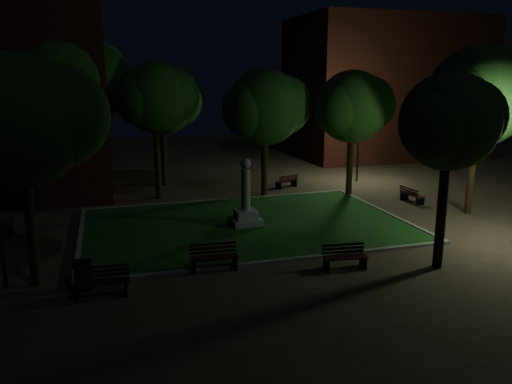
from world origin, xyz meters
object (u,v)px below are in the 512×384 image
Objects in this scene: monument at (246,206)px; bench_west_near at (102,282)px; bench_left_side at (1,230)px; bench_right_side at (411,195)px; bench_near_right at (344,257)px; trash_bin at (83,275)px; bench_near_left at (214,258)px; bench_far_side at (287,182)px.

monument is 1.77× the size of bench_west_near.
bench_west_near is at bearing -137.00° from monument.
bench_left_side is 21.17m from bench_right_side.
trash_bin reaches higher than bench_near_right.
monument is 1.79× the size of bench_near_left.
bench_left_side is at bearing 155.87° from bench_near_right.
bench_near_right is at bearing 57.80° from bench_far_side.
monument is 5.73m from bench_near_left.
monument is 1.96× the size of bench_right_side.
bench_left_side reaches higher than bench_right_side.
bench_near_right is at bearing 73.50° from bench_left_side.
bench_near_right is 11.44m from bench_right_side.
trash_bin reaches higher than bench_west_near.
trash_bin is at bearing 107.78° from bench_right_side.
monument is 10.97m from bench_left_side.
bench_left_side is (-4.23, 7.32, -0.04)m from bench_west_near.
bench_near_left is 1.10× the size of bench_right_side.
bench_near_right is at bearing -5.49° from trash_bin.
bench_near_left and bench_west_near have the same top height.
bench_near_right is 1.75× the size of trash_bin.
trash_bin is (-0.60, 0.73, 0.04)m from bench_west_near.
bench_right_side is 18.90m from trash_bin.
bench_left_side is at bearing 118.85° from trash_bin.
trash_bin is (-9.31, 0.90, 0.07)m from bench_near_right.
bench_west_near is (-4.02, -1.16, 0.00)m from bench_near_left.
bench_west_near is (-6.67, -6.22, -0.50)m from monument.
bench_near_left is 1.04× the size of bench_left_side.
monument is at bearing 35.86° from bench_far_side.
bench_right_side is (10.26, 1.58, -0.54)m from monument.
monument reaches higher than bench_near_left.
bench_near_left is 1.05× the size of bench_near_right.
monument is at bearing 97.76° from bench_left_side.
bench_left_side is (-10.90, 1.10, -0.54)m from monument.
monument reaches higher than bench_near_right.
bench_far_side is 1.67× the size of trash_bin.
monument is at bearing 94.56° from bench_right_side.
bench_near_left reaches higher than bench_left_side.
monument is 8.77m from bench_far_side.
bench_left_side is 1.76× the size of trash_bin.
bench_near_right is (2.04, -6.38, -0.53)m from monument.
bench_right_side reaches higher than bench_far_side.
bench_far_side is (11.48, 13.52, -0.06)m from bench_west_near.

